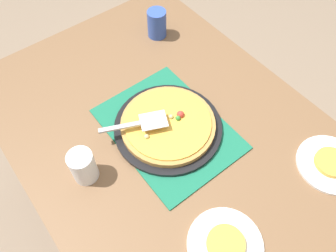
# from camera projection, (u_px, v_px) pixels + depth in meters

# --- Properties ---
(ground_plane) EXTENTS (8.00, 8.00, 0.00)m
(ground_plane) POSITION_uv_depth(u_px,v_px,m) (168.00, 205.00, 1.80)
(ground_plane) COLOR #84705B
(dining_table) EXTENTS (1.40, 1.00, 0.75)m
(dining_table) POSITION_uv_depth(u_px,v_px,m) (168.00, 145.00, 1.27)
(dining_table) COLOR brown
(dining_table) RESTS_ON ground_plane
(placemat) EXTENTS (0.48, 0.36, 0.01)m
(placemat) POSITION_uv_depth(u_px,v_px,m) (168.00, 129.00, 1.18)
(placemat) COLOR #196B4C
(placemat) RESTS_ON dining_table
(pizza_pan) EXTENTS (0.38, 0.38, 0.01)m
(pizza_pan) POSITION_uv_depth(u_px,v_px,m) (168.00, 127.00, 1.17)
(pizza_pan) COLOR black
(pizza_pan) RESTS_ON placemat
(pizza) EXTENTS (0.33, 0.33, 0.05)m
(pizza) POSITION_uv_depth(u_px,v_px,m) (168.00, 124.00, 1.15)
(pizza) COLOR #B78442
(pizza) RESTS_ON pizza_pan
(plate_near_left) EXTENTS (0.22, 0.22, 0.01)m
(plate_near_left) POSITION_uv_depth(u_px,v_px,m) (225.00, 245.00, 0.95)
(plate_near_left) COLOR white
(plate_near_left) RESTS_ON dining_table
(plate_far_right) EXTENTS (0.22, 0.22, 0.01)m
(plate_far_right) POSITION_uv_depth(u_px,v_px,m) (330.00, 164.00, 1.10)
(plate_far_right) COLOR white
(plate_far_right) RESTS_ON dining_table
(served_slice_left) EXTENTS (0.11, 0.11, 0.02)m
(served_slice_left) POSITION_uv_depth(u_px,v_px,m) (226.00, 244.00, 0.94)
(served_slice_left) COLOR gold
(served_slice_left) RESTS_ON plate_near_left
(served_slice_right) EXTENTS (0.11, 0.11, 0.02)m
(served_slice_right) POSITION_uv_depth(u_px,v_px,m) (332.00, 162.00, 1.09)
(served_slice_right) COLOR gold
(served_slice_right) RESTS_ON plate_far_right
(cup_near) EXTENTS (0.08, 0.08, 0.12)m
(cup_near) POSITION_uv_depth(u_px,v_px,m) (157.00, 24.00, 1.41)
(cup_near) COLOR #3351AD
(cup_near) RESTS_ON dining_table
(cup_far) EXTENTS (0.08, 0.08, 0.12)m
(cup_far) POSITION_uv_depth(u_px,v_px,m) (83.00, 166.00, 1.03)
(cup_far) COLOR white
(cup_far) RESTS_ON dining_table
(pizza_server) EXTENTS (0.13, 0.23, 0.01)m
(pizza_server) POSITION_uv_depth(u_px,v_px,m) (140.00, 123.00, 1.11)
(pizza_server) COLOR silver
(pizza_server) RESTS_ON pizza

